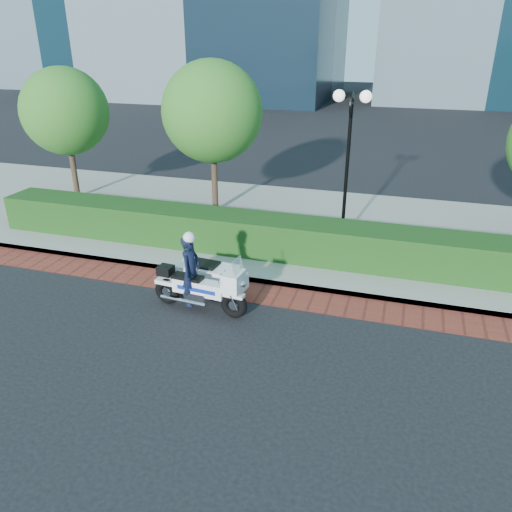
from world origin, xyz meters
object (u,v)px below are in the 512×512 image
(tree_b, at_px, (212,112))
(tree_a, at_px, (65,112))
(police_motorcycle, at_px, (202,278))
(lamppost, at_px, (349,144))

(tree_b, bearing_deg, tree_a, 180.00)
(tree_b, relative_size, police_motorcycle, 2.13)
(tree_b, distance_m, police_motorcycle, 6.73)
(lamppost, bearing_deg, police_motorcycle, -119.48)
(lamppost, height_order, police_motorcycle, lamppost)
(lamppost, xyz_separation_m, tree_a, (-10.00, 1.30, 0.26))
(tree_b, height_order, police_motorcycle, tree_b)
(lamppost, height_order, tree_a, tree_a)
(tree_a, height_order, tree_b, tree_b)
(tree_b, bearing_deg, police_motorcycle, -71.31)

